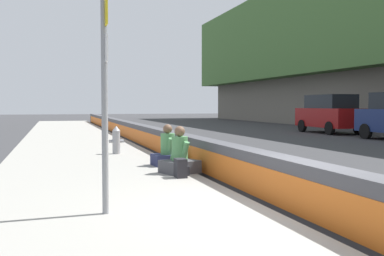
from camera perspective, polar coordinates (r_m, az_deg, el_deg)
The scene contains 9 objects.
ground_plane at distance 7.12m, azimuth 13.43°, elevation -10.79°, with size 160.00×160.00×0.00m, color #353538.
sidewalk_strip at distance 6.24m, azimuth -8.61°, elevation -12.03°, with size 80.00×4.40×0.14m, color gray.
jersey_barrier at distance 7.03m, azimuth 13.44°, elevation -7.43°, with size 76.00×0.45×0.85m.
route_sign_post at distance 6.54m, azimuth -10.80°, elevation 7.76°, with size 0.44×0.09×3.60m.
fire_hydrant at distance 14.58m, azimuth -9.39°, elevation -1.42°, with size 0.26×0.46×0.88m.
seated_person_foreground at distance 10.34m, azimuth -1.54°, elevation -3.79°, with size 0.86×0.93×1.06m.
seated_person_middle at distance 11.67m, azimuth -3.04°, elevation -3.05°, with size 0.69×0.79×1.04m.
backpack at distance 9.72m, azimuth -1.37°, elevation -5.03°, with size 0.32×0.28×0.40m.
parked_car_fourth at distance 28.37m, azimuth 16.73°, elevation 1.77°, with size 4.84×2.15×2.28m.
Camera 1 is at (-5.97, 3.50, 1.67)m, focal length 42.90 mm.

